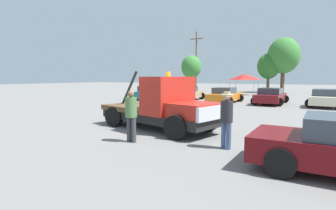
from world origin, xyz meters
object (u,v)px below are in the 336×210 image
tow_truck (164,107)px  parked_car_cream (326,98)px  parked_car_tan (186,93)px  tree_right (284,56)px  parked_car_orange (225,95)px  parked_car_maroon (271,96)px  person_near_truck (227,115)px  utility_pole (196,60)px  traffic_cone (172,108)px  tree_left (269,66)px  canopy_tent_red (244,77)px  parked_car_teal (150,93)px  person_at_hood (131,112)px  tree_center (191,67)px

tow_truck → parked_car_cream: size_ratio=1.27×
parked_car_tan → tree_right: tree_right is taller
parked_car_orange → parked_car_cream: 7.54m
parked_car_tan → parked_car_maroon: (7.68, -0.04, -0.00)m
person_near_truck → utility_pole: bearing=51.3°
parked_car_tan → parked_car_cream: 11.58m
parked_car_orange → traffic_cone: parked_car_orange is taller
parked_car_tan → parked_car_maroon: bearing=-88.0°
person_near_truck → parked_car_tan: person_near_truck is taller
tree_left → canopy_tent_red: bearing=-104.8°
parked_car_teal → parked_car_maroon: same height
parked_car_orange → traffic_cone: (-1.30, -7.36, -0.40)m
parked_car_maroon → tree_right: (-0.78, 17.87, 4.59)m
person_at_hood → parked_car_teal: person_at_hood is taller
tow_truck → traffic_cone: 5.96m
canopy_tent_red → tree_center: 11.06m
person_at_hood → parked_car_orange: bearing=10.9°
person_near_truck → parked_car_tan: 17.36m
canopy_tent_red → tree_left: bearing=75.2°
parked_car_teal → parked_car_maroon: size_ratio=0.98×
parked_car_orange → tree_center: tree_center is taller
parked_car_tan → tow_truck: bearing=-156.7°
parked_car_maroon → tree_center: 21.46m
utility_pole → parked_car_teal: bearing=-81.6°
tree_left → traffic_cone: bearing=-95.0°
tow_truck → person_near_truck: size_ratio=3.37×
tow_truck → parked_car_cream: bearing=79.2°
tree_left → tree_right: (1.90, 0.32, 1.45)m
tree_center → utility_pole: 2.04m
tree_left → utility_pole: 11.34m
parked_car_teal → tree_left: 20.54m
parked_car_tan → utility_pole: bearing=22.1°
parked_car_cream → traffic_cone: size_ratio=8.55×
tow_truck → person_near_truck: (3.16, -1.64, 0.10)m
tow_truck → parked_car_teal: bearing=139.4°
parked_car_teal → utility_pole: bearing=1.8°
tow_truck → utility_pole: bearing=125.0°
parked_car_orange → utility_pole: 21.42m
parked_car_orange → utility_pole: (-10.33, 18.23, 4.42)m
parked_car_cream → tow_truck: bearing=159.5°
parked_car_orange → parked_car_maroon: 3.70m
parked_car_tan → person_near_truck: bearing=-148.9°
parked_car_orange → utility_pole: bearing=30.8°
person_at_hood → traffic_cone: bearing=24.3°
parked_car_teal → parked_car_tan: (3.58, 0.88, 0.00)m
tow_truck → parked_car_teal: tow_truck is taller
parked_car_maroon → parked_car_cream: size_ratio=1.03×
tow_truck → utility_pole: utility_pole is taller
person_at_hood → tree_right: 34.07m
parked_car_orange → canopy_tent_red: size_ratio=1.64×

